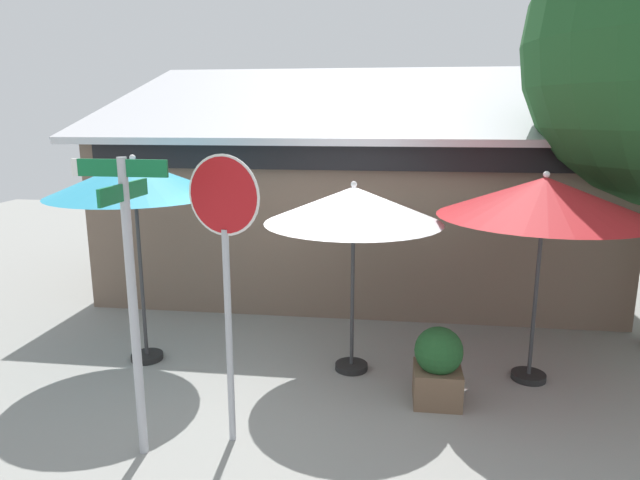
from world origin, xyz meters
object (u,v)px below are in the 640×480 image
(stop_sign, at_px, (225,246))
(patio_umbrella_ivory_center, at_px, (354,206))
(sidewalk_planter, at_px, (438,365))
(street_sign_post, at_px, (131,279))
(patio_umbrella_teal_left, at_px, (134,179))
(patio_umbrella_crimson_right, at_px, (544,198))

(stop_sign, relative_size, patio_umbrella_ivory_center, 1.18)
(stop_sign, xyz_separation_m, sidewalk_planter, (2.21, 1.09, -1.64))
(street_sign_post, relative_size, patio_umbrella_teal_left, 1.05)
(street_sign_post, bearing_deg, sidewalk_planter, 25.13)
(patio_umbrella_teal_left, xyz_separation_m, patio_umbrella_ivory_center, (2.89, 0.06, -0.31))
(sidewalk_planter, bearing_deg, patio_umbrella_teal_left, 170.35)
(street_sign_post, relative_size, patio_umbrella_ivory_center, 1.17)
(patio_umbrella_ivory_center, bearing_deg, patio_umbrella_crimson_right, 0.32)
(patio_umbrella_crimson_right, bearing_deg, patio_umbrella_teal_left, -179.16)
(street_sign_post, xyz_separation_m, stop_sign, (0.84, 0.34, 0.27))
(street_sign_post, height_order, sidewalk_planter, street_sign_post)
(patio_umbrella_ivory_center, distance_m, patio_umbrella_crimson_right, 2.32)
(street_sign_post, xyz_separation_m, patio_umbrella_ivory_center, (1.97, 2.17, 0.40))
(patio_umbrella_crimson_right, bearing_deg, sidewalk_planter, -148.70)
(patio_umbrella_ivory_center, distance_m, sidewalk_planter, 2.20)
(patio_umbrella_crimson_right, xyz_separation_m, sidewalk_planter, (-1.23, -0.75, -1.91))
(street_sign_post, bearing_deg, patio_umbrella_ivory_center, 47.76)
(street_sign_post, relative_size, patio_umbrella_crimson_right, 1.11)
(stop_sign, xyz_separation_m, patio_umbrella_ivory_center, (1.13, 1.83, 0.13))
(stop_sign, distance_m, patio_umbrella_crimson_right, 3.91)
(patio_umbrella_crimson_right, bearing_deg, patio_umbrella_ivory_center, -179.68)
(patio_umbrella_teal_left, bearing_deg, stop_sign, -45.11)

